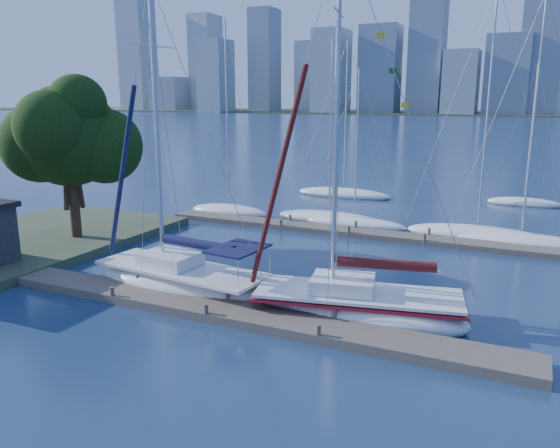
% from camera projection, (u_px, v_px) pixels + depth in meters
% --- Properties ---
extents(ground, '(700.00, 700.00, 0.00)m').
position_uv_depth(ground, '(218.00, 315.00, 23.60)').
color(ground, '#172C4B').
rests_on(ground, ground).
extents(near_dock, '(26.00, 2.00, 0.40)m').
position_uv_depth(near_dock, '(217.00, 310.00, 23.55)').
color(near_dock, brown).
rests_on(near_dock, ground).
extents(far_dock, '(30.00, 1.80, 0.36)m').
position_uv_depth(far_dock, '(366.00, 234.00, 36.87)').
color(far_dock, brown).
rests_on(far_dock, ground).
extents(shore, '(12.00, 22.00, 0.50)m').
position_uv_depth(shore, '(3.00, 248.00, 33.16)').
color(shore, '#38472D').
rests_on(shore, ground).
extents(far_shore, '(800.00, 100.00, 1.50)m').
position_uv_depth(far_shore, '(515.00, 114.00, 306.25)').
color(far_shore, '#38472D').
rests_on(far_shore, ground).
extents(tree, '(8.21, 7.47, 10.52)m').
position_uv_depth(tree, '(68.00, 134.00, 33.35)').
color(tree, '#2F1E15').
rests_on(tree, ground).
extents(sailboat_navy, '(9.83, 4.13, 15.04)m').
position_uv_depth(sailboat_navy, '(181.00, 268.00, 26.48)').
color(sailboat_navy, white).
rests_on(sailboat_navy, ground).
extents(sailboat_maroon, '(9.77, 4.87, 16.17)m').
position_uv_depth(sailboat_maroon, '(358.00, 289.00, 23.18)').
color(sailboat_maroon, white).
rests_on(sailboat_maroon, ground).
extents(bg_boat_0, '(7.11, 4.16, 15.34)m').
position_uv_depth(bg_boat_0, '(229.00, 210.00, 43.83)').
color(bg_boat_0, white).
rests_on(bg_boat_0, ground).
extents(bg_boat_1, '(8.39, 3.13, 13.60)m').
position_uv_depth(bg_boat_1, '(329.00, 218.00, 41.35)').
color(bg_boat_1, white).
rests_on(bg_boat_1, ground).
extents(bg_boat_2, '(7.82, 2.99, 11.46)m').
position_uv_depth(bg_boat_2, '(354.00, 223.00, 39.82)').
color(bg_boat_2, white).
rests_on(bg_boat_2, ground).
extents(bg_boat_3, '(9.55, 4.07, 16.45)m').
position_uv_depth(bg_boat_3, '(477.00, 234.00, 36.29)').
color(bg_boat_3, white).
rests_on(bg_boat_3, ground).
extents(bg_boat_4, '(9.07, 3.76, 15.58)m').
position_uv_depth(bg_boat_4, '(521.00, 241.00, 34.58)').
color(bg_boat_4, white).
rests_on(bg_boat_4, ground).
extents(bg_boat_6, '(9.42, 4.49, 14.53)m').
position_uv_depth(bg_boat_6, '(344.00, 193.00, 51.66)').
color(bg_boat_6, white).
rests_on(bg_boat_6, ground).
extents(bg_boat_7, '(6.35, 3.70, 12.26)m').
position_uv_depth(bg_boat_7, '(524.00, 202.00, 47.51)').
color(bg_boat_7, white).
rests_on(bg_boat_7, ground).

